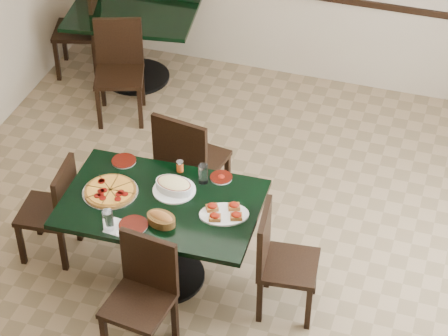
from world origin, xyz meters
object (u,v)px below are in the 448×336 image
(chair_right, at_px, (278,257))
(chair_left, at_px, (55,206))
(lasagna_casserole, at_px, (174,186))
(bruschetta_platter, at_px, (224,213))
(main_table, at_px, (162,221))
(chair_far, at_px, (188,159))
(bread_basket, at_px, (161,219))
(pepperoni_pizza, at_px, (110,191))
(back_chair_left, at_px, (85,24))
(back_table, at_px, (134,32))
(chair_near, at_px, (143,289))
(back_chair_near, at_px, (119,64))

(chair_right, distance_m, chair_left, 1.73)
(lasagna_casserole, xyz_separation_m, bruschetta_platter, (0.42, -0.14, -0.02))
(main_table, xyz_separation_m, lasagna_casserole, (0.05, 0.14, 0.23))
(main_table, bearing_deg, bruschetta_platter, -1.94)
(chair_far, xyz_separation_m, bread_basket, (0.16, -0.96, 0.23))
(pepperoni_pizza, bearing_deg, back_chair_left, 118.98)
(chair_far, xyz_separation_m, back_chair_left, (-1.70, 1.75, -0.03))
(back_chair_left, bearing_deg, chair_left, 4.48)
(back_chair_left, bearing_deg, main_table, 19.77)
(lasagna_casserole, distance_m, bread_basket, 0.35)
(back_table, bearing_deg, chair_far, -64.32)
(main_table, xyz_separation_m, pepperoni_pizza, (-0.38, -0.02, 0.20))
(chair_far, bearing_deg, chair_near, 106.00)
(main_table, relative_size, chair_far, 1.43)
(back_table, relative_size, chair_right, 1.52)
(back_table, xyz_separation_m, bread_basket, (1.35, -2.72, 0.27))
(main_table, height_order, bruschetta_platter, bruschetta_platter)
(lasagna_casserole, bearing_deg, back_table, 127.43)
(back_table, xyz_separation_m, chair_far, (1.19, -1.76, 0.04))
(back_chair_near, xyz_separation_m, back_chair_left, (-0.61, 0.57, 0.01))
(back_table, relative_size, back_chair_near, 1.41)
(back_chair_left, bearing_deg, chair_far, 28.57)
(chair_left, xyz_separation_m, lasagna_casserole, (0.91, 0.14, 0.32))
(chair_near, xyz_separation_m, lasagna_casserole, (-0.05, 0.74, 0.30))
(chair_right, bearing_deg, back_chair_left, 39.77)
(back_chair_left, bearing_deg, pepperoni_pizza, 13.39)
(chair_far, distance_m, chair_left, 1.09)
(bruschetta_platter, bearing_deg, chair_left, 160.00)
(chair_far, relative_size, chair_near, 1.12)
(chair_left, height_order, bruschetta_platter, chair_left)
(chair_left, bearing_deg, main_table, 83.60)
(bread_basket, bearing_deg, main_table, 124.81)
(main_table, xyz_separation_m, bread_basket, (0.08, -0.21, 0.22))
(chair_far, bearing_deg, back_table, -47.04)
(chair_left, distance_m, lasagna_casserole, 0.98)
(pepperoni_pizza, distance_m, bread_basket, 0.50)
(main_table, relative_size, pepperoni_pizza, 3.55)
(back_chair_left, height_order, bread_basket, back_chair_left)
(chair_near, bearing_deg, back_chair_near, 122.86)
(chair_far, distance_m, back_chair_left, 2.44)
(chair_far, relative_size, chair_left, 1.17)
(back_chair_near, bearing_deg, chair_left, -100.16)
(chair_near, height_order, bread_basket, chair_near)
(lasagna_casserole, bearing_deg, chair_left, -162.93)
(bread_basket, bearing_deg, back_chair_near, 133.50)
(chair_right, distance_m, back_chair_left, 3.65)
(chair_right, xyz_separation_m, bruschetta_platter, (-0.40, 0.02, 0.29))
(back_table, relative_size, chair_far, 1.33)
(main_table, bearing_deg, back_chair_left, 123.20)
(back_chair_left, height_order, bruschetta_platter, back_chair_left)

